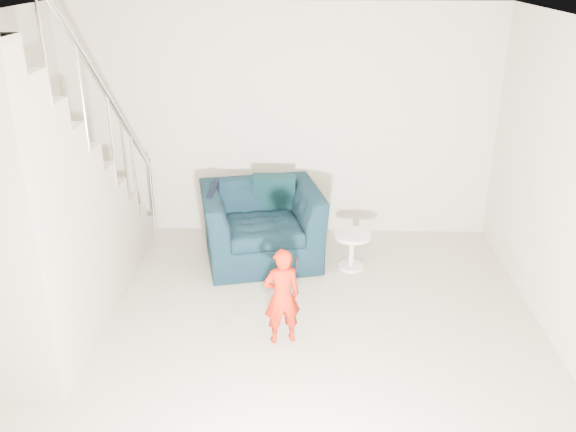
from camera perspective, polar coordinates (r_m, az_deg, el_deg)
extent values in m
plane|color=#9D947A|center=(5.22, -2.14, -13.90)|extent=(5.50, 5.50, 0.00)
plane|color=silver|center=(4.18, -2.71, 17.06)|extent=(5.50, 5.50, 0.00)
plane|color=#BFB49C|center=(7.13, -0.81, 8.66)|extent=(5.00, 0.00, 5.00)
imported|color=black|center=(6.72, -2.52, -0.80)|extent=(1.48, 1.36, 0.82)
imported|color=#A21C05|center=(5.28, -0.58, -7.52)|extent=(0.37, 0.30, 0.90)
cylinder|color=silver|center=(6.55, 6.02, -1.81)|extent=(0.41, 0.41, 0.04)
cylinder|color=silver|center=(6.64, 5.94, -3.39)|extent=(0.06, 0.06, 0.37)
cylinder|color=silver|center=(6.72, 5.88, -4.67)|extent=(0.28, 0.28, 0.03)
cube|color=#ADA089|center=(7.53, -16.29, -1.33)|extent=(1.00, 0.30, 0.27)
cube|color=#ADA089|center=(7.22, -17.10, -1.34)|extent=(1.00, 0.30, 0.54)
cube|color=#ADA089|center=(6.91, -17.98, -1.36)|extent=(1.00, 0.30, 0.81)
cube|color=#ADA089|center=(6.60, -18.94, -1.37)|extent=(1.00, 0.30, 1.08)
cube|color=#ADA089|center=(6.29, -20.00, -1.39)|extent=(1.00, 0.30, 1.35)
cube|color=#ADA089|center=(5.99, -21.16, -1.41)|extent=(1.00, 0.30, 1.62)
cube|color=#ADA089|center=(5.68, -22.45, -1.43)|extent=(1.00, 0.30, 1.89)
cube|color=#ADA089|center=(5.39, -23.88, -1.46)|extent=(1.00, 0.30, 2.16)
cylinder|color=silver|center=(5.53, -17.88, 12.83)|extent=(0.04, 3.03, 2.73)
cylinder|color=silver|center=(7.38, -12.58, 1.66)|extent=(0.04, 0.04, 1.00)
cube|color=black|center=(6.94, -1.28, 2.17)|extent=(0.48, 0.23, 0.47)
cube|color=black|center=(6.74, -6.91, 0.10)|extent=(0.06, 0.57, 0.64)
cube|color=black|center=(5.11, 0.81, -4.39)|extent=(0.03, 0.05, 0.10)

